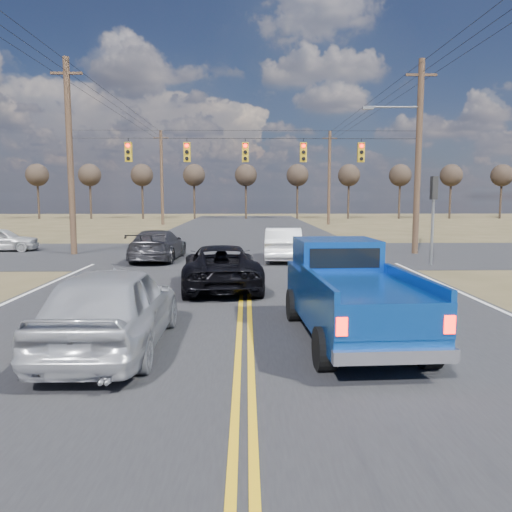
{
  "coord_description": "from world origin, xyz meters",
  "views": [
    {
      "loc": [
        0.04,
        -8.17,
        3.03
      ],
      "look_at": [
        0.29,
        4.66,
        1.5
      ],
      "focal_mm": 35.0,
      "sensor_mm": 36.0,
      "label": 1
    }
  ],
  "objects_px": {
    "pickup_truck": "(349,293)",
    "black_suv": "(221,267)",
    "dgrey_car_queue": "(158,245)",
    "cross_car_west": "(0,239)",
    "white_car_queue": "(283,244)",
    "silver_suv": "(112,307)"
  },
  "relations": [
    {
      "from": "pickup_truck",
      "to": "black_suv",
      "type": "relative_size",
      "value": 1.05
    },
    {
      "from": "dgrey_car_queue",
      "to": "cross_car_west",
      "type": "xyz_separation_m",
      "value": [
        -9.4,
        4.05,
        -0.06
      ]
    },
    {
      "from": "black_suv",
      "to": "dgrey_car_queue",
      "type": "distance_m",
      "value": 8.08
    },
    {
      "from": "pickup_truck",
      "to": "white_car_queue",
      "type": "relative_size",
      "value": 1.17
    },
    {
      "from": "pickup_truck",
      "to": "cross_car_west",
      "type": "xyz_separation_m",
      "value": [
        -15.79,
        17.31,
        -0.32
      ]
    },
    {
      "from": "black_suv",
      "to": "dgrey_car_queue",
      "type": "relative_size",
      "value": 1.04
    },
    {
      "from": "white_car_queue",
      "to": "dgrey_car_queue",
      "type": "distance_m",
      "value": 5.97
    },
    {
      "from": "cross_car_west",
      "to": "dgrey_car_queue",
      "type": "bearing_deg",
      "value": -122.22
    },
    {
      "from": "silver_suv",
      "to": "black_suv",
      "type": "bearing_deg",
      "value": -105.31
    },
    {
      "from": "pickup_truck",
      "to": "dgrey_car_queue",
      "type": "bearing_deg",
      "value": 112.64
    },
    {
      "from": "pickup_truck",
      "to": "black_suv",
      "type": "xyz_separation_m",
      "value": [
        -3.03,
        5.92,
        -0.26
      ]
    },
    {
      "from": "dgrey_car_queue",
      "to": "white_car_queue",
      "type": "bearing_deg",
      "value": -177.59
    },
    {
      "from": "pickup_truck",
      "to": "dgrey_car_queue",
      "type": "distance_m",
      "value": 14.72
    },
    {
      "from": "silver_suv",
      "to": "white_car_queue",
      "type": "xyz_separation_m",
      "value": [
        4.41,
        13.98,
        -0.08
      ]
    },
    {
      "from": "pickup_truck",
      "to": "white_car_queue",
      "type": "bearing_deg",
      "value": 88.71
    },
    {
      "from": "white_car_queue",
      "to": "dgrey_car_queue",
      "type": "xyz_separation_m",
      "value": [
        -5.97,
        0.0,
        -0.05
      ]
    },
    {
      "from": "silver_suv",
      "to": "dgrey_car_queue",
      "type": "distance_m",
      "value": 14.06
    },
    {
      "from": "pickup_truck",
      "to": "cross_car_west",
      "type": "height_order",
      "value": "pickup_truck"
    },
    {
      "from": "dgrey_car_queue",
      "to": "black_suv",
      "type": "bearing_deg",
      "value": 117.03
    },
    {
      "from": "black_suv",
      "to": "pickup_truck",
      "type": "bearing_deg",
      "value": 112.37
    },
    {
      "from": "white_car_queue",
      "to": "dgrey_car_queue",
      "type": "height_order",
      "value": "white_car_queue"
    },
    {
      "from": "pickup_truck",
      "to": "cross_car_west",
      "type": "bearing_deg",
      "value": 129.28
    }
  ]
}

